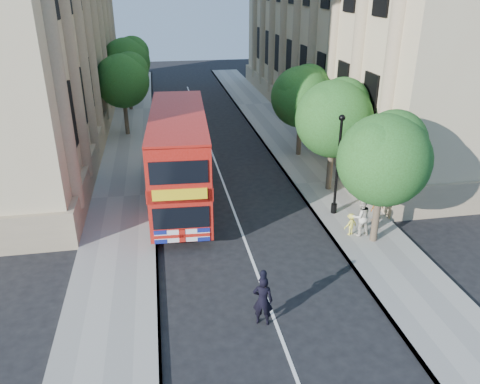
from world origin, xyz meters
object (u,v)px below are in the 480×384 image
double_decker_bus (180,156)px  lamp_post (337,169)px  box_van (173,161)px  police_constable (263,300)px  woman_pedestrian (361,217)px

double_decker_bus → lamp_post: bearing=-17.8°
lamp_post → box_van: size_ratio=1.01×
double_decker_bus → police_constable: (2.14, -10.49, -1.72)m
woman_pedestrian → lamp_post: bearing=-88.0°
lamp_post → double_decker_bus: lamp_post is taller
police_constable → woman_pedestrian: bearing=-119.5°
lamp_post → double_decker_bus: (-7.60, 2.91, 0.17)m
double_decker_bus → woman_pedestrian: double_decker_bus is taller
double_decker_bus → box_van: bearing=99.6°
lamp_post → box_van: lamp_post is taller
lamp_post → woman_pedestrian: bearing=-81.6°
lamp_post → woman_pedestrian: size_ratio=2.76×
lamp_post → police_constable: size_ratio=2.68×
box_van → police_constable: size_ratio=2.66×
double_decker_bus → woman_pedestrian: (7.95, -5.31, -1.63)m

